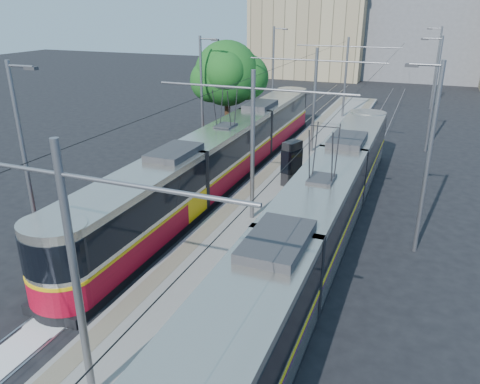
% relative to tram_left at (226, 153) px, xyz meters
% --- Properties ---
extents(ground, '(160.00, 160.00, 0.00)m').
position_rel_tram_left_xyz_m(ground, '(3.60, -13.16, -1.71)').
color(ground, black).
rests_on(ground, ground).
extents(platform, '(4.00, 50.00, 0.30)m').
position_rel_tram_left_xyz_m(platform, '(3.60, 3.84, -1.56)').
color(platform, gray).
rests_on(platform, ground).
extents(tactile_strip_left, '(0.70, 50.00, 0.01)m').
position_rel_tram_left_xyz_m(tactile_strip_left, '(2.15, 3.84, -1.40)').
color(tactile_strip_left, gray).
rests_on(tactile_strip_left, platform).
extents(tactile_strip_right, '(0.70, 50.00, 0.01)m').
position_rel_tram_left_xyz_m(tactile_strip_right, '(5.05, 3.84, -1.40)').
color(tactile_strip_right, gray).
rests_on(tactile_strip_right, platform).
extents(rails, '(8.71, 70.00, 0.03)m').
position_rel_tram_left_xyz_m(rails, '(3.60, 3.84, -1.69)').
color(rails, gray).
rests_on(rails, ground).
extents(track_arrow, '(1.20, 5.00, 0.01)m').
position_rel_tram_left_xyz_m(track_arrow, '(0.00, -16.16, -1.70)').
color(track_arrow, silver).
rests_on(track_arrow, ground).
extents(tram_left, '(2.43, 30.24, 5.50)m').
position_rel_tram_left_xyz_m(tram_left, '(0.00, 0.00, 0.00)').
color(tram_left, black).
rests_on(tram_left, ground).
extents(tram_right, '(2.43, 29.76, 5.50)m').
position_rel_tram_left_xyz_m(tram_right, '(7.20, -6.81, 0.15)').
color(tram_right, black).
rests_on(tram_right, ground).
extents(catenary, '(9.20, 70.00, 7.00)m').
position_rel_tram_left_xyz_m(catenary, '(3.60, 0.99, 2.82)').
color(catenary, slate).
rests_on(catenary, platform).
extents(street_lamps, '(15.18, 38.22, 8.00)m').
position_rel_tram_left_xyz_m(street_lamps, '(3.60, 7.84, 2.47)').
color(street_lamps, slate).
rests_on(street_lamps, ground).
extents(shelter, '(1.04, 1.32, 2.55)m').
position_rel_tram_left_xyz_m(shelter, '(4.09, -0.11, -0.07)').
color(shelter, black).
rests_on(shelter, platform).
extents(tree, '(5.23, 4.83, 7.60)m').
position_rel_tram_left_xyz_m(tree, '(-2.86, 7.83, 3.43)').
color(tree, '#382314').
rests_on(tree, ground).
extents(building_left, '(16.32, 12.24, 12.19)m').
position_rel_tram_left_xyz_m(building_left, '(-6.40, 46.84, 4.40)').
color(building_left, tan).
rests_on(building_left, ground).
extents(building_centre, '(18.36, 14.28, 16.29)m').
position_rel_tram_left_xyz_m(building_centre, '(9.60, 50.84, 6.45)').
color(building_centre, slate).
rests_on(building_centre, ground).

